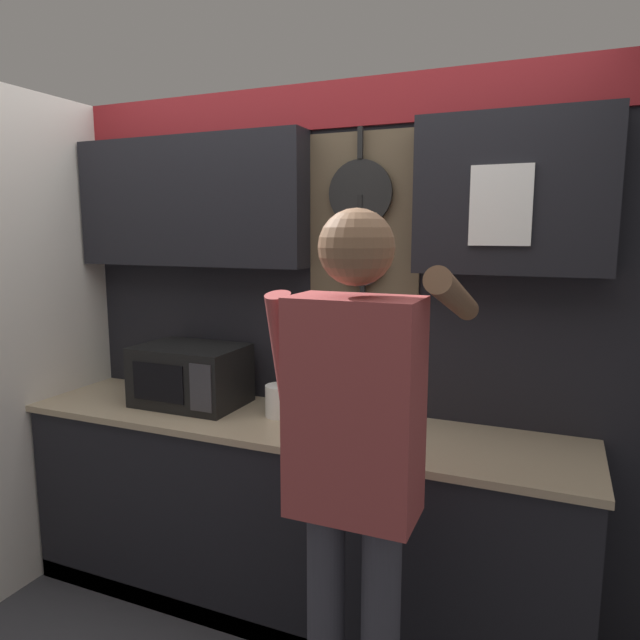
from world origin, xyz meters
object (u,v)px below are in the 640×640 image
Objects in this scene: microwave at (191,375)px; person at (356,450)px; knife_block at (316,400)px; utensil_crock at (280,399)px.

person reaches higher than microwave.
person reaches higher than knife_block.
utensil_crock is at bearing 0.16° from microwave.
knife_block is 0.18m from utensil_crock.
knife_block is at bearing 121.76° from person.
microwave is 1.47× the size of utensil_crock.
utensil_crock is (0.48, 0.00, -0.06)m from microwave.
microwave is at bearing -179.95° from knife_block.
utensil_crock is 0.19× the size of person.
person is at bearing -32.09° from microwave.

